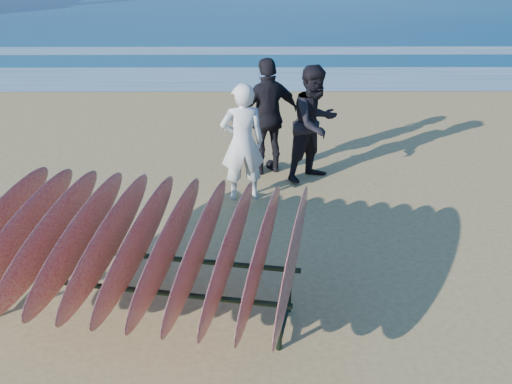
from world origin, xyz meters
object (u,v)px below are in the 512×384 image
person_dark_a (315,123)px  person_dark_b (268,117)px  person_white (242,143)px  surfboard_rack (138,244)px

person_dark_a → person_dark_b: person_dark_b is taller
person_white → person_dark_a: person_dark_a is taller
person_white → person_dark_b: (0.39, 1.05, 0.06)m
person_white → person_dark_a: size_ratio=0.96×
person_dark_b → person_dark_a: bearing=133.8°
person_dark_b → person_white: bearing=45.3°
person_dark_a → person_dark_b: bearing=118.3°
surfboard_rack → person_white: (1.00, 2.94, 0.03)m
person_dark_b → surfboard_rack: bearing=46.5°
person_white → person_dark_b: person_dark_b is taller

